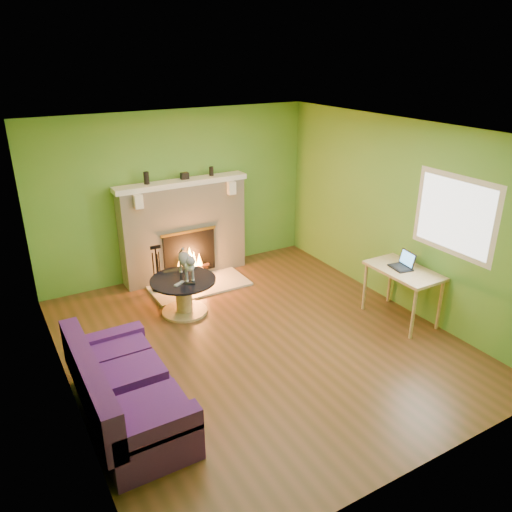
{
  "coord_description": "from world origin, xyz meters",
  "views": [
    {
      "loc": [
        -2.74,
        -4.68,
        3.43
      ],
      "look_at": [
        0.2,
        0.4,
        0.97
      ],
      "focal_mm": 35.0,
      "sensor_mm": 36.0,
      "label": 1
    }
  ],
  "objects_px": {
    "desk": "(403,275)",
    "cat": "(186,263)",
    "sofa": "(124,393)",
    "coffee_table": "(184,293)"
  },
  "relations": [
    {
      "from": "sofa",
      "to": "coffee_table",
      "type": "distance_m",
      "value": 2.19
    },
    {
      "from": "sofa",
      "to": "coffee_table",
      "type": "xyz_separation_m",
      "value": [
        1.34,
        1.73,
        -0.01
      ]
    },
    {
      "from": "sofa",
      "to": "coffee_table",
      "type": "height_order",
      "value": "sofa"
    },
    {
      "from": "desk",
      "to": "cat",
      "type": "height_order",
      "value": "cat"
    },
    {
      "from": "coffee_table",
      "to": "cat",
      "type": "distance_m",
      "value": 0.43
    },
    {
      "from": "desk",
      "to": "cat",
      "type": "bearing_deg",
      "value": 144.82
    },
    {
      "from": "cat",
      "to": "desk",
      "type": "bearing_deg",
      "value": -27.75
    },
    {
      "from": "desk",
      "to": "cat",
      "type": "xyz_separation_m",
      "value": [
        -2.39,
        1.68,
        0.06
      ]
    },
    {
      "from": "sofa",
      "to": "cat",
      "type": "relative_size",
      "value": 2.73
    },
    {
      "from": "sofa",
      "to": "cat",
      "type": "bearing_deg",
      "value": 51.35
    }
  ]
}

